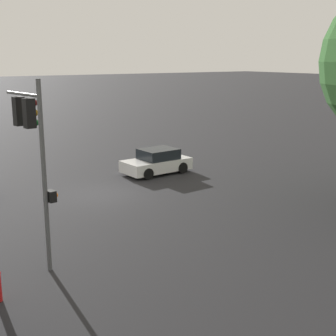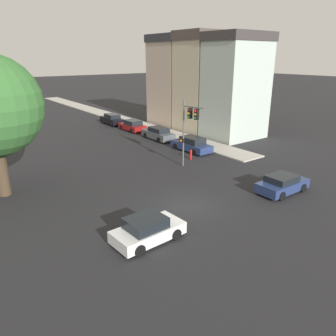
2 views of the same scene
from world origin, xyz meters
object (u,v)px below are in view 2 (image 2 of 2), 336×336
at_px(traffic_signal, 189,122).
at_px(parked_car_3, 112,119).
at_px(parked_car_0, 192,144).
at_px(parked_car_1, 158,134).
at_px(crossing_car_0, 282,184).
at_px(parked_car_2, 133,126).
at_px(crossing_car_1, 147,230).
at_px(fire_hydrant, 191,154).

bearing_deg(traffic_signal, parked_car_3, -107.05).
xyz_separation_m(traffic_signal, parked_car_0, (3.72, 3.89, -3.38)).
distance_m(parked_car_0, parked_car_1, 6.13).
xyz_separation_m(crossing_car_0, parked_car_2, (1.95, 24.31, 0.03)).
bearing_deg(parked_car_2, crossing_car_1, 149.32).
height_order(traffic_signal, crossing_car_0, traffic_signal).
xyz_separation_m(crossing_car_1, parked_car_0, (13.30, 11.94, 0.04)).
bearing_deg(parked_car_0, traffic_signal, 134.70).
bearing_deg(parked_car_2, traffic_signal, 165.00).
bearing_deg(parked_car_3, traffic_signal, 172.13).
distance_m(traffic_signal, parked_car_2, 16.78).
relative_size(traffic_signal, fire_hydrant, 6.40).
distance_m(parked_car_1, parked_car_2, 5.97).
distance_m(parked_car_1, parked_car_3, 11.38).
relative_size(parked_car_3, fire_hydrant, 4.97).
xyz_separation_m(traffic_signal, crossing_car_0, (1.88, -8.33, -3.44)).
distance_m(crossing_car_1, fire_hydrant, 15.01).
xyz_separation_m(parked_car_2, fire_hydrant, (-2.04, -14.24, -0.18)).
bearing_deg(crossing_car_0, parked_car_1, 84.97).
distance_m(parked_car_3, fire_hydrant, 19.74).
bearing_deg(parked_car_3, crossing_car_1, 157.58).
distance_m(traffic_signal, crossing_car_1, 12.97).
height_order(parked_car_1, fire_hydrant, parked_car_1).
xyz_separation_m(crossing_car_0, parked_car_0, (1.84, 12.22, 0.07)).
distance_m(crossing_car_1, parked_car_0, 17.88).
height_order(crossing_car_1, parked_car_2, parked_car_2).
height_order(parked_car_0, parked_car_3, parked_car_3).
bearing_deg(traffic_signal, parked_car_2, -110.95).
relative_size(parked_car_0, fire_hydrant, 5.12).
distance_m(crossing_car_0, parked_car_0, 12.36).
bearing_deg(parked_car_1, traffic_signal, 160.21).
bearing_deg(crossing_car_0, parked_car_2, 86.27).
xyz_separation_m(parked_car_0, fire_hydrant, (-1.93, -2.15, -0.21)).
height_order(crossing_car_0, parked_car_2, parked_car_2).
relative_size(crossing_car_0, parked_car_1, 0.86).
bearing_deg(traffic_signal, crossing_car_0, 95.28).
bearing_deg(fire_hydrant, parked_car_1, 76.53).
height_order(crossing_car_0, parked_car_1, parked_car_1).
height_order(crossing_car_0, crossing_car_1, crossing_car_1).
bearing_deg(parked_car_2, crossing_car_0, 173.90).
bearing_deg(parked_car_0, crossing_car_1, 130.38).
relative_size(crossing_car_1, parked_car_1, 0.85).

